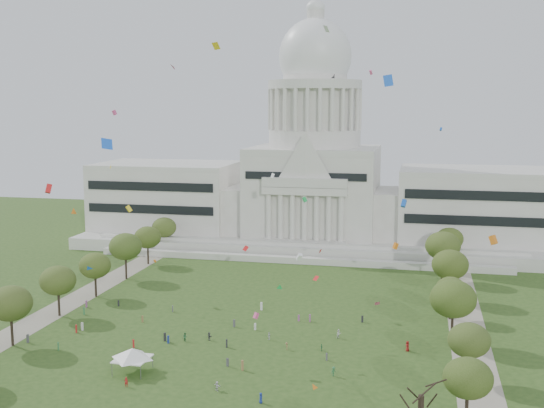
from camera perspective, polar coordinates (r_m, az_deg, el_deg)
The scene contains 32 objects.
ground at distance 137.21m, azimuth -4.16°, elevation -12.68°, with size 400.00×400.00×0.00m, color #2C4A1A.
capitol at distance 240.61m, azimuth 3.53°, elevation 1.91°, with size 160.00×64.50×91.30m.
path_left at distance 181.51m, azimuth -16.18°, elevation -7.71°, with size 8.00×160.00×0.04m, color gray.
path_right at distance 160.70m, azimuth 15.99°, elevation -9.80°, with size 8.00×160.00×0.04m, color gray.
row_tree_r_0 at distance 111.31m, azimuth 16.07°, elevation -13.83°, with size 7.67×7.67×10.91m.
row_tree_l_1 at distance 150.07m, azimuth -21.04°, elevation -7.77°, with size 8.86×8.86×12.59m.
row_tree_r_1 at distance 128.12m, azimuth 16.17°, elevation -10.90°, with size 7.58×7.58×10.78m.
row_tree_l_2 at distance 167.26m, azimuth -17.48°, elevation -6.12°, with size 8.42×8.42×11.97m.
row_tree_r_2 at distance 145.69m, azimuth 14.92°, elevation -7.68°, with size 9.55×9.55×13.58m.
row_tree_l_3 at distance 181.02m, azimuth -14.59°, elevation -5.01°, with size 8.12×8.12×11.55m.
row_tree_r_3 at distance 162.80m, azimuth 14.73°, elevation -6.92°, with size 7.01×7.01×9.98m.
row_tree_l_4 at distance 197.00m, azimuth -12.17°, elevation -3.50°, with size 9.29×9.29×13.21m.
row_tree_r_4 at distance 177.37m, azimuth 14.68°, elevation -4.93°, with size 9.19×9.19×13.06m.
row_tree_l_5 at distance 214.30m, azimuth -10.37°, elevation -2.76°, with size 8.33×8.33×11.85m.
row_tree_r_5 at distance 196.87m, azimuth 14.11°, elevation -3.41°, with size 9.82×9.82×13.96m.
row_tree_l_6 at distance 231.43m, azimuth -9.01°, elevation -1.95°, with size 8.19×8.19×11.64m.
row_tree_r_6 at distance 214.82m, azimuth 14.63°, elevation -2.85°, with size 8.42×8.42×11.97m.
big_bare_tree at distance 102.91m, azimuth 12.39°, elevation -15.02°, with size 6.00×5.00×12.80m.
event_tent at distance 131.20m, azimuth -11.61°, elevation -12.13°, with size 8.70×8.70×4.71m.
person_0 at distance 142.37m, azimuth 11.27°, elevation -11.58°, with size 1.01×0.66×2.08m, color #B21E1E.
person_2 at distance 147.46m, azimuth 5.61°, elevation -10.77°, with size 0.95×0.59×1.96m, color silver.
person_3 at distance 140.57m, azimuth 1.23°, elevation -11.80°, with size 0.98×0.50×1.51m, color olive.
person_4 at distance 146.11m, azimuth -0.24°, elevation -10.98°, with size 0.97×0.53×1.65m, color silver.
person_5 at distance 146.31m, azimuth -5.27°, elevation -10.96°, with size 1.63×0.65×1.76m, color #4C4C51.
person_6 at distance 117.49m, azimuth -0.95°, elevation -15.91°, with size 0.87×0.57×1.78m, color navy.
person_7 at distance 126.20m, azimuth -12.10°, elevation -14.34°, with size 0.64×0.47×1.75m, color #B21E1E.
person_8 at distance 146.35m, azimuth -7.29°, elevation -10.97°, with size 0.91×0.56×1.87m, color #33723F.
person_9 at distance 128.34m, azimuth 5.18°, elevation -13.78°, with size 1.17×0.60×1.81m, color #33723F.
person_10 at distance 140.23m, azimuth 4.16°, elevation -11.88°, with size 0.86×0.47×1.46m, color #33723F.
person_11 at distance 122.35m, azimuth -4.63°, elevation -14.94°, with size 1.57×0.62×1.69m, color silver.
distant_crowd at distance 152.06m, azimuth -7.87°, elevation -10.26°, with size 67.34×37.99×1.95m.
kite_swarm at distance 141.22m, azimuth -1.73°, elevation -0.18°, with size 94.13×95.49×60.60m.
Camera 1 is at (37.09, -122.63, 49.11)m, focal length 45.00 mm.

